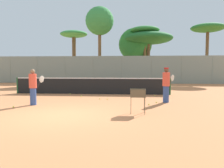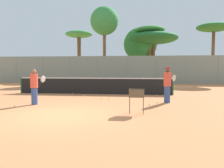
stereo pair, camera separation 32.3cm
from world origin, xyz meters
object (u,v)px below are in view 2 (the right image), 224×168
tennis_net (94,86)px  player_red_cap (34,86)px  player_white_outfit (167,85)px  ball_cart (137,95)px  parked_car (115,76)px

tennis_net → player_red_cap: (-1.93, -4.41, 0.29)m
tennis_net → player_red_cap: player_red_cap is taller
player_white_outfit → ball_cart: (-1.49, -2.77, -0.20)m
player_white_outfit → player_red_cap: bearing=146.2°
player_red_cap → ball_cart: (4.75, -1.51, -0.16)m
tennis_net → player_white_outfit: player_white_outfit is taller
tennis_net → player_white_outfit: (4.30, -3.15, 0.34)m
tennis_net → player_white_outfit: 5.34m
ball_cart → parked_car: bearing=98.3°
ball_cart → player_white_outfit: bearing=61.8°
player_white_outfit → player_red_cap: 6.37m
player_white_outfit → tennis_net: bearing=98.6°
player_red_cap → parked_car: (2.04, 17.12, -0.19)m
tennis_net → ball_cart: tennis_net is taller
parked_car → ball_cart: bearing=-81.7°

